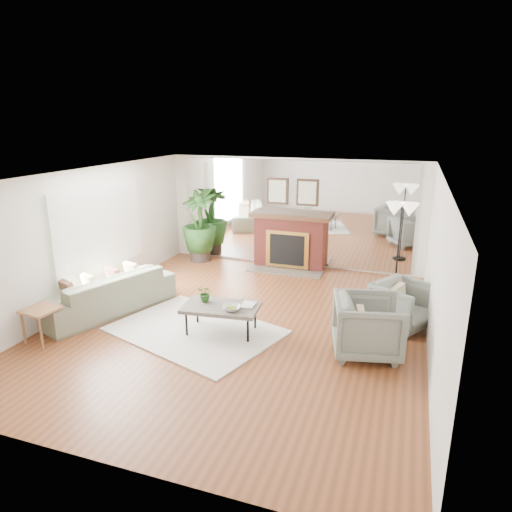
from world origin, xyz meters
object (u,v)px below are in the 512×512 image
at_px(sofa, 106,292).
at_px(potted_ficus, 199,223).
at_px(coffee_table, 221,308).
at_px(side_table, 41,314).
at_px(armchair_back, 403,305).
at_px(fireplace, 289,240).
at_px(floor_lamp, 401,217).
at_px(armchair_front, 368,326).

bearing_deg(sofa, potted_ficus, -163.51).
height_order(coffee_table, side_table, side_table).
bearing_deg(potted_ficus, armchair_back, -25.87).
height_order(fireplace, side_table, fireplace).
height_order(side_table, floor_lamp, floor_lamp).
xyz_separation_m(armchair_back, floor_lamp, (-0.18, 1.38, 1.19)).
xyz_separation_m(fireplace, floor_lamp, (2.42, -1.11, 0.92)).
bearing_deg(sofa, coffee_table, 106.52).
bearing_deg(armchair_front, fireplace, 17.99).
height_order(fireplace, potted_ficus, fireplace).
height_order(sofa, side_table, sofa).
bearing_deg(armchair_front, sofa, 76.06).
bearing_deg(potted_ficus, floor_lamp, -11.60).
height_order(side_table, potted_ficus, potted_ficus).
bearing_deg(side_table, floor_lamp, 36.28).
height_order(sofa, potted_ficus, potted_ficus).
bearing_deg(side_table, potted_ficus, 84.61).
bearing_deg(coffee_table, sofa, 175.92).
height_order(coffee_table, sofa, sofa).
height_order(armchair_front, side_table, armchair_front).
height_order(coffee_table, floor_lamp, floor_lamp).
xyz_separation_m(armchair_front, floor_lamp, (0.28, 2.49, 1.14)).
bearing_deg(potted_ficus, coffee_table, -59.58).
height_order(armchair_back, floor_lamp, floor_lamp).
distance_m(potted_ficus, floor_lamp, 4.77).
height_order(fireplace, armchair_back, fireplace).
height_order(armchair_back, side_table, armchair_back).
xyz_separation_m(sofa, potted_ficus, (0.24, 3.35, 0.57)).
relative_size(armchair_back, potted_ficus, 0.50).
height_order(armchair_back, potted_ficus, potted_ficus).
distance_m(fireplace, side_table, 5.52).
bearing_deg(armchair_back, fireplace, 77.62).
relative_size(fireplace, sofa, 0.84).
height_order(sofa, armchair_front, armchair_front).
relative_size(armchair_front, potted_ficus, 0.56).
bearing_deg(fireplace, side_table, -118.74).
relative_size(fireplace, floor_lamp, 1.11).
distance_m(sofa, armchair_front, 4.59).
relative_size(sofa, armchair_front, 2.53).
xyz_separation_m(coffee_table, side_table, (-2.50, -1.16, 0.02)).
bearing_deg(fireplace, armchair_front, -59.26).
bearing_deg(coffee_table, side_table, -155.12).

